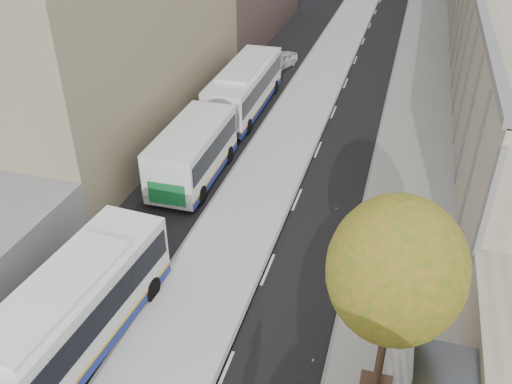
% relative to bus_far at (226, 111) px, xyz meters
% --- Properties ---
extents(bus_platform, '(4.25, 150.00, 0.15)m').
position_rel_bus_far_xyz_m(bus_platform, '(3.93, 4.70, -1.65)').
color(bus_platform, silver).
rests_on(bus_platform, ground).
extents(sidewalk, '(4.75, 150.00, 0.08)m').
position_rel_bus_far_xyz_m(sidewalk, '(11.93, 4.70, -1.69)').
color(sidewalk, gray).
rests_on(sidewalk, ground).
extents(tree_c, '(4.20, 4.20, 7.28)m').
position_rel_bus_far_xyz_m(tree_c, '(11.40, -17.30, 3.52)').
color(tree_c, black).
rests_on(tree_c, sidewalk).
extents(bus_far, '(2.99, 19.00, 3.16)m').
position_rel_bus_far_xyz_m(bus_far, '(0.00, 0.00, 0.00)').
color(bus_far, white).
rests_on(bus_far, ground).
extents(distant_car, '(2.61, 4.15, 1.32)m').
position_rel_bus_far_xyz_m(distant_car, '(0.20, 13.80, -1.07)').
color(distant_car, silver).
rests_on(distant_car, ground).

